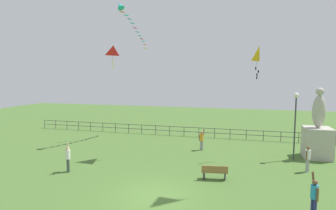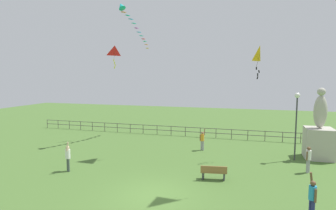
{
  "view_description": "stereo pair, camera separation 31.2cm",
  "coord_description": "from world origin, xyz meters",
  "views": [
    {
      "loc": [
        4.19,
        -12.61,
        5.91
      ],
      "look_at": [
        -0.85,
        5.66,
        3.97
      ],
      "focal_mm": 29.53,
      "sensor_mm": 36.0,
      "label": 1
    },
    {
      "loc": [
        4.49,
        -12.52,
        5.91
      ],
      "look_at": [
        -0.85,
        5.66,
        3.97
      ],
      "focal_mm": 29.53,
      "sensor_mm": 36.0,
      "label": 2
    }
  ],
  "objects": [
    {
      "name": "ground_plane",
      "position": [
        0.0,
        0.0,
        0.0
      ],
      "size": [
        80.0,
        80.0,
        0.0
      ],
      "primitive_type": "plane",
      "color": "#476B2D"
    },
    {
      "name": "statue_monument",
      "position": [
        9.44,
        9.35,
        1.58
      ],
      "size": [
        1.86,
        1.86,
        5.14
      ],
      "color": "#B2AD9E",
      "rests_on": "ground_plane"
    },
    {
      "name": "lamppost",
      "position": [
        7.74,
        8.4,
        3.46
      ],
      "size": [
        0.36,
        0.36,
        4.81
      ],
      "color": "#38383D",
      "rests_on": "ground_plane"
    },
    {
      "name": "park_bench",
      "position": [
        2.68,
        2.96,
        0.46
      ],
      "size": [
        1.54,
        0.63,
        0.85
      ],
      "color": "olive",
      "rests_on": "ground_plane"
    },
    {
      "name": "person_0",
      "position": [
        1.0,
        9.19,
        0.9
      ],
      "size": [
        0.46,
        0.31,
        1.79
      ],
      "color": "#99999E",
      "rests_on": "ground_plane"
    },
    {
      "name": "person_1",
      "position": [
        7.14,
        -0.3,
        0.97
      ],
      "size": [
        0.31,
        0.52,
        1.94
      ],
      "color": "navy",
      "rests_on": "ground_plane"
    },
    {
      "name": "person_2",
      "position": [
        -6.26,
        1.85,
        0.96
      ],
      "size": [
        0.41,
        0.44,
        1.92
      ],
      "color": "#3F4C47",
      "rests_on": "ground_plane"
    },
    {
      "name": "person_3",
      "position": [
        8.13,
        5.81,
        0.94
      ],
      "size": [
        0.33,
        0.42,
        1.64
      ],
      "color": "#99999E",
      "rests_on": "ground_plane"
    },
    {
      "name": "kite_1",
      "position": [
        5.15,
        8.07,
        7.45
      ],
      "size": [
        0.68,
        0.76,
        2.34
      ],
      "color": "yellow"
    },
    {
      "name": "kite_3",
      "position": [
        -7.63,
        11.13,
        8.27
      ],
      "size": [
        0.87,
        0.99,
        2.12
      ],
      "color": "red"
    },
    {
      "name": "streamer_kite",
      "position": [
        -6.21,
        10.27,
        11.72
      ],
      "size": [
        1.33,
        5.36,
        3.57
      ],
      "color": "#19B2B2"
    },
    {
      "name": "waterfront_railing",
      "position": [
        -0.45,
        14.0,
        0.63
      ],
      "size": [
        36.01,
        0.06,
        0.95
      ],
      "color": "#4C4742",
      "rests_on": "ground_plane"
    }
  ]
}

